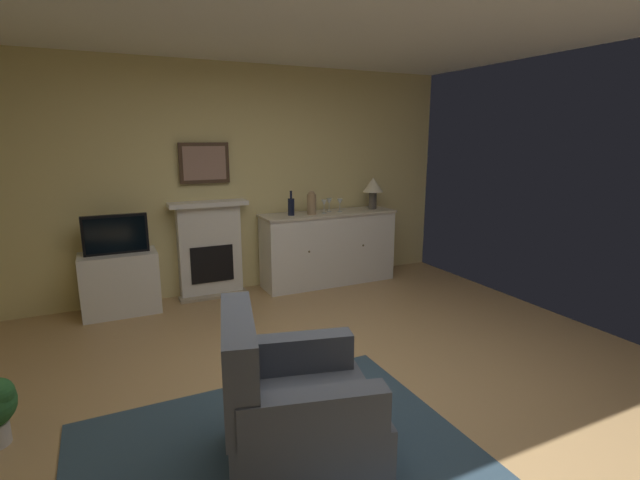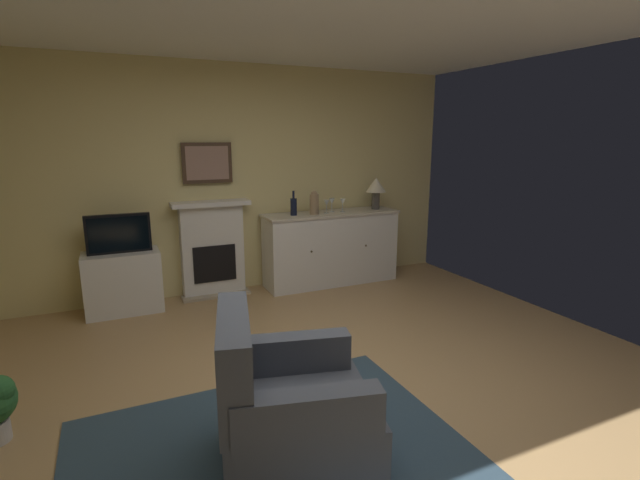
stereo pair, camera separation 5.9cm
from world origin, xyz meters
name	(u,v)px [view 2 (the right image)]	position (x,y,z in m)	size (l,w,h in m)	color
ground_plane	(349,406)	(0.00, 0.00, -0.05)	(5.49, 5.60, 0.10)	tan
wall_rear	(239,180)	(0.00, 2.77, 1.31)	(5.49, 0.06, 2.62)	#EAD68C
area_rug	(276,465)	(-0.69, -0.42, 0.01)	(2.24, 1.86, 0.02)	#2D4251
fireplace_unit	(213,249)	(-0.38, 2.64, 0.55)	(0.87, 0.30, 1.10)	white
framed_picture	(207,163)	(-0.38, 2.69, 1.52)	(0.55, 0.04, 0.45)	#473323
sideboard_cabinet	(331,248)	(1.06, 2.46, 0.45)	(1.69, 0.49, 0.90)	white
table_lamp	(376,187)	(1.69, 2.46, 1.18)	(0.26, 0.26, 0.40)	#4C4742
wine_bottle	(294,206)	(0.56, 2.45, 1.01)	(0.08, 0.08, 0.29)	black
wine_glass_left	(327,203)	(0.97, 2.42, 1.02)	(0.07, 0.07, 0.16)	silver
wine_glass_center	(332,202)	(1.08, 2.50, 1.02)	(0.07, 0.07, 0.16)	silver
wine_glass_right	(343,202)	(1.19, 2.43, 1.02)	(0.07, 0.07, 0.16)	silver
vase_decorative	(314,203)	(0.81, 2.41, 1.04)	(0.11, 0.11, 0.28)	#9E7F5B
tv_cabinet	(123,282)	(-1.35, 2.48, 0.32)	(0.75, 0.42, 0.64)	white
tv_set	(119,234)	(-1.35, 2.46, 0.84)	(0.62, 0.07, 0.40)	black
armchair	(286,406)	(-0.63, -0.45, 0.38)	(0.97, 0.93, 0.92)	#474C56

